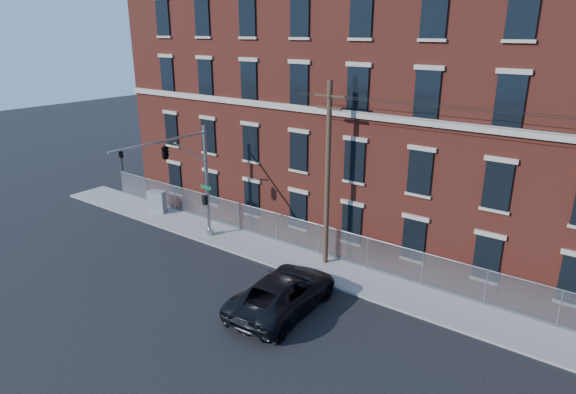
# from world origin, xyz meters

# --- Properties ---
(ground) EXTENTS (140.00, 140.00, 0.00)m
(ground) POSITION_xyz_m (0.00, 0.00, 0.00)
(ground) COLOR black
(ground) RESTS_ON ground
(sidewalk) EXTENTS (65.00, 3.00, 0.12)m
(sidewalk) POSITION_xyz_m (12.00, 5.00, 0.06)
(sidewalk) COLOR #999791
(sidewalk) RESTS_ON ground
(chain_link_fence) EXTENTS (59.06, 0.06, 1.85)m
(chain_link_fence) POSITION_xyz_m (12.00, 6.30, 1.06)
(chain_link_fence) COLOR #A5A8AD
(chain_link_fence) RESTS_ON ground
(traffic_signal_mast) EXTENTS (0.90, 6.75, 7.00)m
(traffic_signal_mast) POSITION_xyz_m (-6.00, 2.18, 5.39)
(traffic_signal_mast) COLOR #9EA0A5
(traffic_signal_mast) RESTS_ON ground
(utility_pole_near) EXTENTS (1.80, 0.28, 10.00)m
(utility_pole_near) POSITION_xyz_m (2.00, 5.60, 5.34)
(utility_pole_near) COLOR #483324
(utility_pole_near) RESTS_ON ground
(pickup_truck) EXTENTS (3.32, 6.49, 1.76)m
(pickup_truck) POSITION_xyz_m (2.94, 0.46, 0.88)
(pickup_truck) COLOR black
(pickup_truck) RESTS_ON ground
(utility_cabinet) EXTENTS (1.38, 0.99, 1.56)m
(utility_cabinet) POSITION_xyz_m (-11.92, 5.20, 0.90)
(utility_cabinet) COLOR gray
(utility_cabinet) RESTS_ON sidewalk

